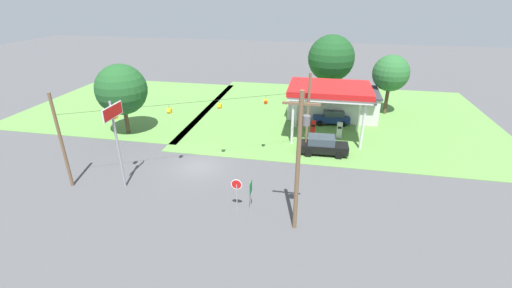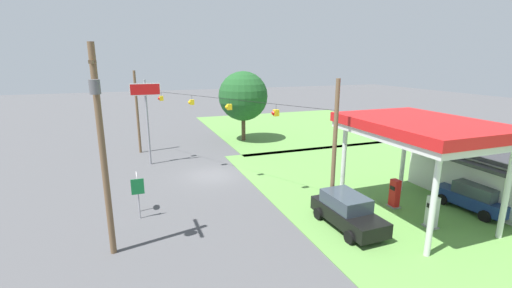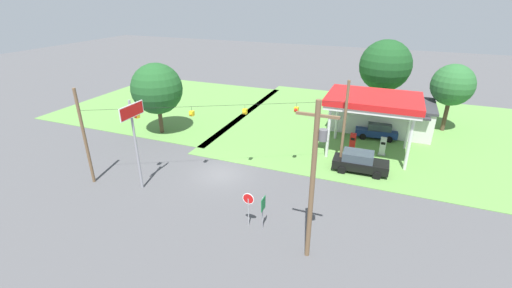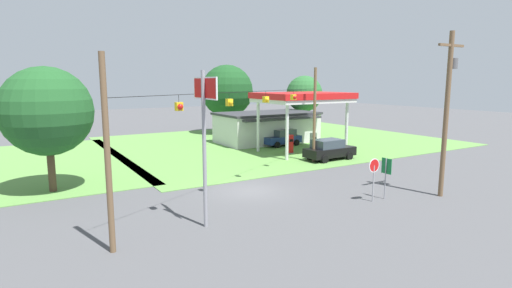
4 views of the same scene
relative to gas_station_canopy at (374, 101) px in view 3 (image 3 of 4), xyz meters
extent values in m
plane|color=#4C4C4F|center=(-11.14, -9.14, -5.18)|extent=(160.00, 160.00, 0.00)
cube|color=#5B8E42|center=(2.00, 7.22, -5.16)|extent=(36.00, 28.00, 0.04)
cube|color=#5B8E42|center=(-27.14, 6.86, -5.16)|extent=(24.00, 24.00, 0.04)
cube|color=silver|center=(0.00, 0.00, -0.19)|extent=(8.10, 5.98, 0.35)
cube|color=red|center=(0.00, 0.00, 0.26)|extent=(8.30, 6.18, 0.55)
cylinder|color=silver|center=(-3.45, -2.39, -2.77)|extent=(0.28, 0.28, 4.82)
cylinder|color=silver|center=(3.45, -2.39, -2.77)|extent=(0.28, 0.28, 4.82)
cylinder|color=silver|center=(-3.45, 2.39, -2.77)|extent=(0.28, 0.28, 4.82)
cylinder|color=silver|center=(3.45, 2.39, -2.77)|extent=(0.28, 0.28, 4.82)
cube|color=silver|center=(0.63, 7.22, -3.62)|extent=(10.63, 5.89, 3.12)
cube|color=#333338|center=(0.63, 7.22, -1.94)|extent=(10.93, 6.19, 0.24)
cube|color=#333338|center=(0.63, 3.92, -2.31)|extent=(9.57, 0.70, 0.20)
cube|color=gray|center=(-1.40, 0.00, -5.12)|extent=(0.71, 0.56, 0.12)
cube|color=red|center=(-1.40, 0.00, -4.22)|extent=(0.55, 0.40, 1.68)
cube|color=black|center=(-1.40, -0.22, -3.89)|extent=(0.39, 0.03, 0.24)
cube|color=gray|center=(1.40, 0.00, -5.12)|extent=(0.71, 0.56, 0.12)
cube|color=silver|center=(1.40, 0.00, -4.22)|extent=(0.55, 0.40, 1.68)
cube|color=black|center=(1.40, -0.22, -3.89)|extent=(0.39, 0.03, 0.24)
cube|color=black|center=(-0.18, -4.21, -4.46)|extent=(4.69, 1.98, 0.75)
cube|color=#333D47|center=(-0.46, -4.22, -3.72)|extent=(2.60, 1.78, 0.73)
cylinder|color=black|center=(1.23, -3.23, -4.84)|extent=(0.69, 0.24, 0.68)
cylinder|color=black|center=(1.29, -5.12, -4.84)|extent=(0.69, 0.24, 0.68)
cylinder|color=black|center=(-1.64, -3.31, -4.84)|extent=(0.69, 0.24, 0.68)
cylinder|color=black|center=(-1.59, -5.20, -4.84)|extent=(0.69, 0.24, 0.68)
cube|color=navy|center=(0.53, 4.21, -4.48)|extent=(4.40, 2.23, 0.71)
cube|color=#333D47|center=(0.79, 4.24, -3.78)|extent=(2.48, 1.91, 0.70)
cylinder|color=black|center=(-0.69, 3.15, -4.84)|extent=(0.70, 0.28, 0.68)
cylinder|color=black|center=(-0.86, 5.04, -4.84)|extent=(0.70, 0.28, 0.68)
cylinder|color=black|center=(1.93, 3.39, -4.84)|extent=(0.70, 0.28, 0.68)
cylinder|color=black|center=(1.76, 5.27, -4.84)|extent=(0.70, 0.28, 0.68)
cylinder|color=#99999E|center=(-6.24, -14.73, -4.13)|extent=(0.08, 0.08, 2.10)
cylinder|color=white|center=(-6.24, -14.73, -3.08)|extent=(0.80, 0.03, 0.80)
cylinder|color=red|center=(-6.24, -14.73, -3.08)|extent=(0.70, 0.03, 0.70)
cylinder|color=gray|center=(-16.00, -13.46, -1.54)|extent=(0.18, 0.18, 7.28)
cube|color=white|center=(-15.90, -13.46, 1.30)|extent=(0.06, 2.46, 1.00)
cube|color=red|center=(-15.90, -13.46, 1.30)|extent=(0.07, 2.34, 0.88)
cylinder|color=gray|center=(-5.25, -14.72, -3.98)|extent=(0.07, 0.07, 2.40)
cube|color=#146B33|center=(-5.20, -14.72, -3.23)|extent=(0.04, 0.70, 0.90)
cylinder|color=brown|center=(-1.91, -16.03, -0.39)|extent=(0.28, 0.28, 9.59)
cube|color=brown|center=(-1.91, -16.03, 3.61)|extent=(2.20, 0.14, 0.14)
cylinder|color=#59595B|center=(-1.56, -16.03, 2.61)|extent=(0.44, 0.44, 0.60)
cylinder|color=brown|center=(-20.36, -14.14, -1.23)|extent=(0.24, 0.24, 7.90)
cylinder|color=brown|center=(-1.92, -4.14, -1.23)|extent=(0.24, 0.24, 7.90)
cylinder|color=black|center=(-11.14, -9.14, 0.98)|extent=(18.46, 10.02, 0.02)
cylinder|color=black|center=(-16.67, -12.14, 0.80)|extent=(0.02, 0.02, 0.35)
cube|color=yellow|center=(-16.67, -12.14, 0.43)|extent=(0.32, 0.32, 0.40)
sphere|color=red|center=(-16.67, -12.31, 0.43)|extent=(0.28, 0.28, 0.28)
cylinder|color=black|center=(-12.99, -10.14, 0.80)|extent=(0.02, 0.02, 0.35)
cube|color=yellow|center=(-12.99, -10.14, 0.43)|extent=(0.32, 0.32, 0.40)
sphere|color=yellow|center=(-12.99, -10.31, 0.43)|extent=(0.28, 0.28, 0.28)
cylinder|color=black|center=(-9.30, -8.14, 0.80)|extent=(0.02, 0.02, 0.35)
cube|color=yellow|center=(-9.30, -8.14, 0.43)|extent=(0.32, 0.32, 0.40)
sphere|color=yellow|center=(-9.30, -8.31, 0.43)|extent=(0.28, 0.28, 0.28)
cylinder|color=black|center=(-5.61, -6.14, 0.80)|extent=(0.02, 0.02, 0.35)
cube|color=yellow|center=(-5.61, -6.14, 0.43)|extent=(0.32, 0.32, 0.40)
sphere|color=red|center=(-5.61, -6.31, 0.43)|extent=(0.28, 0.28, 0.28)
cylinder|color=#4C3828|center=(0.19, 16.06, -3.74)|extent=(0.44, 0.44, 2.88)
sphere|color=#19471E|center=(0.19, 16.06, 0.36)|extent=(6.65, 6.65, 6.65)
cylinder|color=#4C3828|center=(-21.67, -3.05, -3.76)|extent=(0.44, 0.44, 2.84)
sphere|color=#1E5123|center=(-21.67, -3.05, -0.18)|extent=(5.38, 5.38, 5.38)
cylinder|color=#4C3828|center=(7.38, 9.23, -3.44)|extent=(0.44, 0.44, 3.47)
sphere|color=#28602D|center=(7.38, 9.23, 0.07)|extent=(4.43, 4.43, 4.43)
camera|label=1|loc=(-0.86, -34.97, 9.70)|focal=24.00mm
camera|label=2|loc=(14.00, -14.73, 3.69)|focal=24.00mm
camera|label=3|loc=(1.20, -31.97, 9.17)|focal=24.00mm
camera|label=4|loc=(-23.26, -30.10, 1.62)|focal=28.00mm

